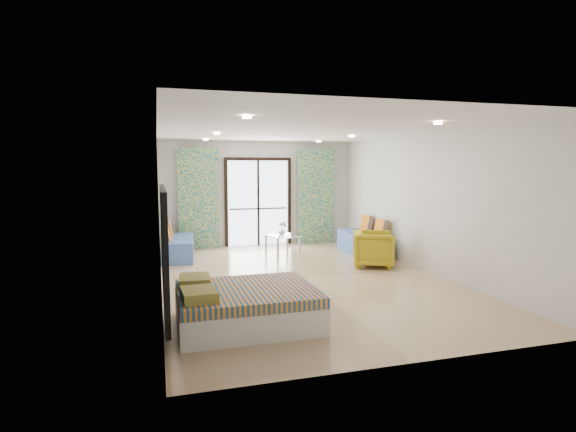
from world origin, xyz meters
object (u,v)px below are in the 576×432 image
object	(u,v)px
bed	(245,306)
armchair	(374,247)
daybed_right	(364,242)
daybed_left	(178,247)
coffee_table	(283,237)

from	to	relation	value
bed	armchair	size ratio (longest dim) A/B	2.20
bed	daybed_right	xyz separation A→B (m)	(3.59, 3.92, 0.02)
daybed_left	armchair	world-z (taller)	daybed_left
daybed_left	daybed_right	world-z (taller)	daybed_right
daybed_right	armchair	bearing A→B (deg)	-104.46
bed	daybed_left	size ratio (longest dim) A/B	1.04
armchair	daybed_left	bearing A→B (deg)	85.39
coffee_table	armchair	size ratio (longest dim) A/B	1.02
bed	armchair	bearing A→B (deg)	39.75
bed	daybed_left	bearing A→B (deg)	97.89
armchair	bed	bearing A→B (deg)	152.40
bed	coffee_table	size ratio (longest dim) A/B	2.16
bed	daybed_right	bearing A→B (deg)	47.50
bed	daybed_left	distance (m)	4.67
bed	daybed_left	world-z (taller)	daybed_left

